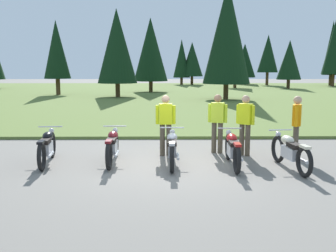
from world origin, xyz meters
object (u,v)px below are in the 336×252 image
rider_in_hivis_vest (166,122)px  rider_checking_bike (245,122)px  motorcycle_maroon (113,146)px  motorcycle_black (47,147)px  motorcycle_silver (172,148)px  rider_with_back_turned (296,123)px  motorcycle_red (233,149)px  motorcycle_cream (290,151)px  rider_near_row_end (217,120)px

rider_in_hivis_vest → rider_checking_bike: size_ratio=1.00×
motorcycle_maroon → rider_in_hivis_vest: (1.36, 0.81, 0.51)m
motorcycle_black → rider_checking_bike: bearing=9.5°
motorcycle_black → rider_in_hivis_vest: 3.17m
motorcycle_black → motorcycle_silver: size_ratio=1.00×
motorcycle_black → rider_with_back_turned: rider_with_back_turned is taller
motorcycle_red → rider_in_hivis_vest: size_ratio=1.26×
motorcycle_black → motorcycle_red: same height
motorcycle_silver → motorcycle_cream: 2.84m
rider_near_row_end → rider_with_back_turned: 2.13m
rider_in_hivis_vest → rider_near_row_end: same height
motorcycle_cream → rider_with_back_turned: 1.40m
motorcycle_red → rider_checking_bike: bearing=65.4°
motorcycle_black → motorcycle_red: bearing=-4.0°
motorcycle_maroon → rider_near_row_end: size_ratio=1.26×
motorcycle_silver → rider_with_back_turned: bearing=13.3°
rider_with_back_turned → motorcycle_silver: bearing=-166.7°
motorcycle_maroon → rider_checking_bike: bearing=12.6°
motorcycle_maroon → rider_with_back_turned: size_ratio=1.26×
motorcycle_black → motorcycle_red: (4.64, -0.32, 0.00)m
motorcycle_black → rider_in_hivis_vest: bearing=16.5°
motorcycle_cream → motorcycle_maroon: bearing=171.1°
motorcycle_black → rider_with_back_turned: (6.51, 0.59, 0.51)m
motorcycle_black → motorcycle_silver: same height
motorcycle_maroon → rider_near_row_end: rider_near_row_end is taller
rider_in_hivis_vest → rider_with_back_turned: (3.50, -0.30, 0.00)m
motorcycle_maroon → rider_near_row_end: (2.83, 1.12, 0.51)m
rider_in_hivis_vest → motorcycle_maroon: bearing=-149.1°
motorcycle_maroon → motorcycle_silver: (1.52, -0.28, 0.00)m
motorcycle_black → motorcycle_maroon: 1.64m
motorcycle_black → motorcycle_maroon: (1.64, 0.08, 0.00)m
motorcycle_maroon → rider_with_back_turned: (4.87, 0.51, 0.51)m
motorcycle_cream → rider_checking_bike: rider_checking_bike is taller
motorcycle_black → rider_in_hivis_vest: (3.00, 0.89, 0.51)m
motorcycle_silver → rider_with_back_turned: rider_with_back_turned is taller
rider_in_hivis_vest → rider_with_back_turned: same height
motorcycle_silver → motorcycle_cream: (2.82, -0.40, 0.00)m
motorcycle_black → motorcycle_red: size_ratio=1.00×
motorcycle_cream → rider_in_hivis_vest: 3.37m
motorcycle_maroon → motorcycle_cream: 4.39m
rider_in_hivis_vest → motorcycle_red: bearing=-36.5°
motorcycle_cream → rider_near_row_end: (-1.51, 1.80, 0.51)m
motorcycle_black → motorcycle_cream: 6.01m
motorcycle_maroon → rider_checking_bike: rider_checking_bike is taller
motorcycle_black → rider_in_hivis_vest: rider_in_hivis_vest is taller
motorcycle_maroon → rider_checking_bike: 3.67m
motorcycle_cream → rider_near_row_end: 2.40m
motorcycle_black → rider_near_row_end: size_ratio=1.26×
motorcycle_silver → motorcycle_red: 1.49m
motorcycle_silver → rider_checking_bike: (2.03, 1.07, 0.51)m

